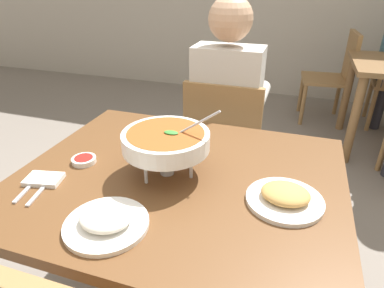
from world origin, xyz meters
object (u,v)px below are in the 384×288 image
object	(u,v)px
dining_table_main	(179,201)
chair_bg_corner	(336,72)
chair_diner_main	(224,144)
curry_bowl	(166,141)
rice_plate	(106,221)
sauce_dish	(84,160)
diner_main	(228,104)
appetizer_plate	(285,197)

from	to	relation	value
dining_table_main	chair_bg_corner	xyz separation A→B (m)	(0.71, 2.61, -0.14)
chair_diner_main	curry_bowl	distance (m)	0.85
chair_diner_main	rice_plate	size ratio (longest dim) A/B	3.75
sauce_dish	chair_bg_corner	world-z (taller)	chair_bg_corner
chair_diner_main	chair_bg_corner	xyz separation A→B (m)	(0.71, 1.85, 0.00)
sauce_dish	chair_bg_corner	bearing A→B (deg)	67.82
rice_plate	chair_bg_corner	xyz separation A→B (m)	(0.81, 2.92, -0.27)
sauce_dish	curry_bowl	bearing A→B (deg)	5.00
sauce_dish	chair_bg_corner	distance (m)	2.86
rice_plate	diner_main	bearing A→B (deg)	84.70
appetizer_plate	diner_main	bearing A→B (deg)	113.73
diner_main	chair_diner_main	bearing A→B (deg)	-90.00
curry_bowl	chair_bg_corner	size ratio (longest dim) A/B	0.37
dining_table_main	chair_bg_corner	world-z (taller)	chair_bg_corner
diner_main	appetizer_plate	bearing A→B (deg)	-66.27
chair_bg_corner	diner_main	bearing A→B (deg)	-111.21
chair_diner_main	appetizer_plate	size ratio (longest dim) A/B	3.75
chair_diner_main	rice_plate	bearing A→B (deg)	-95.46
chair_diner_main	rice_plate	world-z (taller)	chair_diner_main
appetizer_plate	sauce_dish	distance (m)	0.74
chair_diner_main	diner_main	bearing A→B (deg)	90.00
dining_table_main	sauce_dish	size ratio (longest dim) A/B	12.60
curry_bowl	sauce_dish	distance (m)	0.35
curry_bowl	appetizer_plate	distance (m)	0.43
dining_table_main	curry_bowl	world-z (taller)	curry_bowl
diner_main	rice_plate	size ratio (longest dim) A/B	5.46
chair_diner_main	diner_main	world-z (taller)	diner_main
diner_main	chair_bg_corner	distance (m)	1.96
curry_bowl	diner_main	bearing A→B (deg)	86.81
chair_diner_main	dining_table_main	bearing A→B (deg)	-90.00
dining_table_main	curry_bowl	bearing A→B (deg)	-179.51
rice_plate	sauce_dish	bearing A→B (deg)	133.27
chair_diner_main	diner_main	size ratio (longest dim) A/B	0.69
appetizer_plate	chair_diner_main	bearing A→B (deg)	114.59
sauce_dish	chair_bg_corner	size ratio (longest dim) A/B	0.10
chair_diner_main	sauce_dish	distance (m)	0.91
appetizer_plate	sauce_dish	world-z (taller)	appetizer_plate
curry_bowl	appetizer_plate	xyz separation A→B (m)	(0.41, -0.04, -0.11)
diner_main	rice_plate	distance (m)	1.11
appetizer_plate	sauce_dish	size ratio (longest dim) A/B	2.67
rice_plate	chair_diner_main	bearing A→B (deg)	84.54
curry_bowl	chair_bg_corner	distance (m)	2.74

